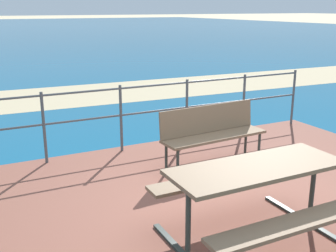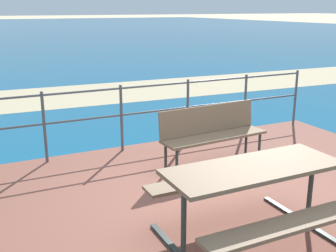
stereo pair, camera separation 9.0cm
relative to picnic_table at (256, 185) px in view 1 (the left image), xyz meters
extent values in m
plane|color=beige|center=(0.39, 0.67, -0.66)|extent=(240.00, 240.00, 0.00)
cube|color=brown|center=(0.39, 0.67, -0.63)|extent=(6.40, 5.20, 0.06)
cube|color=tan|center=(0.39, 7.93, -0.65)|extent=(54.07, 5.31, 0.01)
cube|color=#7A6047|center=(0.00, 0.00, 0.17)|extent=(1.71, 0.65, 0.04)
cube|color=#7A6047|center=(0.00, -0.54, -0.13)|extent=(1.71, 0.27, 0.04)
cube|color=#7A6047|center=(0.00, 0.54, -0.13)|extent=(1.71, 0.27, 0.04)
cylinder|color=#2D3833|center=(-0.73, 0.00, -0.21)|extent=(0.05, 0.05, 0.77)
cylinder|color=#2D3833|center=(0.73, 0.00, -0.21)|extent=(0.05, 0.05, 0.77)
cube|color=#2D3833|center=(0.73, 0.00, -0.58)|extent=(0.07, 1.35, 0.03)
cube|color=#7A6047|center=(0.74, 1.84, -0.15)|extent=(1.60, 0.50, 0.04)
cube|color=#7A6047|center=(0.73, 2.02, 0.07)|extent=(1.58, 0.17, 0.39)
cylinder|color=#2D3833|center=(0.04, 1.65, -0.37)|extent=(0.04, 0.04, 0.45)
cylinder|color=#2D3833|center=(0.02, 1.95, -0.37)|extent=(0.04, 0.04, 0.45)
cylinder|color=#2D3833|center=(1.46, 1.74, -0.37)|extent=(0.04, 0.04, 0.45)
cylinder|color=#2D3833|center=(1.44, 2.04, -0.37)|extent=(0.04, 0.04, 0.45)
cylinder|color=#4C5156|center=(-1.38, 3.08, -0.07)|extent=(0.04, 0.04, 1.06)
cylinder|color=#4C5156|center=(-0.20, 3.08, -0.07)|extent=(0.04, 0.04, 1.06)
cylinder|color=#4C5156|center=(0.98, 3.08, -0.07)|extent=(0.04, 0.04, 1.06)
cylinder|color=#4C5156|center=(2.16, 3.08, -0.07)|extent=(0.04, 0.04, 1.06)
cylinder|color=#4C5156|center=(3.34, 3.08, -0.07)|extent=(0.04, 0.04, 1.06)
cylinder|color=#4C5156|center=(0.39, 3.08, 0.41)|extent=(5.90, 0.03, 0.03)
cylinder|color=#4C5156|center=(0.39, 3.08, -0.01)|extent=(5.90, 0.03, 0.03)
camera|label=1|loc=(-2.36, -2.83, 1.61)|focal=44.24mm
camera|label=2|loc=(-2.28, -2.87, 1.61)|focal=44.24mm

